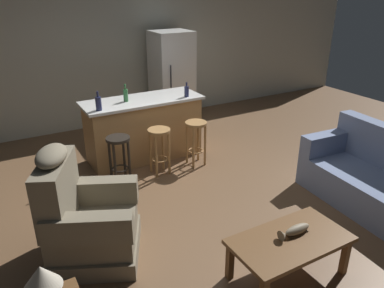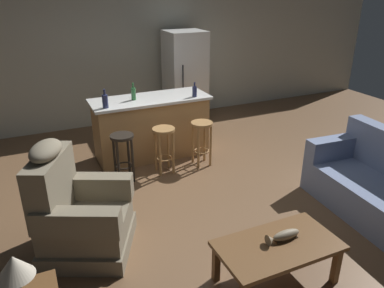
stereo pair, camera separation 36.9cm
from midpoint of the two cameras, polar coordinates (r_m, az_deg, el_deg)
name	(u,v)px [view 2 (the right image)]	position (r m, az deg, el deg)	size (l,w,h in m)	color
ground_plane	(186,194)	(4.95, 1.29, -7.69)	(12.00, 12.00, 0.00)	brown
back_wall	(119,56)	(7.29, -9.64, 13.13)	(12.00, 0.05, 2.60)	#B2B2A3
coffee_table	(278,249)	(3.59, 15.92, -15.20)	(1.10, 0.60, 0.42)	brown
fish_figurine	(283,236)	(3.59, 16.69, -13.36)	(0.34, 0.10, 0.10)	#4C3823
recliner_near_lamp	(78,214)	(3.92, -14.38, -10.36)	(1.12, 1.12, 1.20)	#756B56
table_lamp	(15,269)	(2.68, -21.74, -17.39)	(0.24, 0.24, 0.41)	#4C3823
kitchen_island	(151,127)	(5.87, -4.42, 2.57)	(1.80, 0.70, 0.95)	#AD7F4C
bar_stool_left	(123,149)	(5.14, -8.50, -0.81)	(0.32, 0.32, 0.68)	black
bar_stool_middle	(164,142)	(5.31, -2.32, 0.28)	(0.32, 0.32, 0.68)	#A87A47
bar_stool_right	(202,135)	(5.55, 3.39, 1.28)	(0.32, 0.32, 0.68)	#A87A47
refrigerator	(185,79)	(7.21, 0.43, 9.93)	(0.70, 0.69, 1.76)	white
bottle_tall_green	(105,101)	(5.30, -11.16, 6.44)	(0.08, 0.08, 0.27)	#23284C
bottle_short_amber	(133,93)	(5.62, -7.05, 7.63)	(0.07, 0.07, 0.26)	#2D6B38
bottle_wine_dark	(195,91)	(5.75, 2.25, 8.02)	(0.07, 0.07, 0.23)	#23284C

